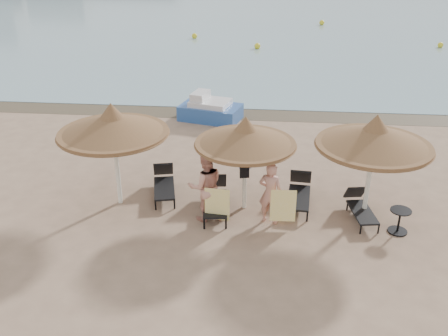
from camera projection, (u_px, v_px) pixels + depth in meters
The scene contains 21 objects.
ground at pixel (225, 233), 13.37m from camera, with size 160.00×160.00×0.00m, color #A28166.
wet_sand_strip at pixel (245, 114), 21.78m from camera, with size 200.00×1.60×0.01m, color brown.
palapa_left at pixel (113, 125), 13.76m from camera, with size 3.13×3.13×3.10m.
palapa_center at pixel (245, 136), 13.61m from camera, with size 2.84×2.84×2.82m.
palapa_right at pixel (375, 137), 13.03m from camera, with size 3.10×3.10×3.07m.
lounger_far_left at pixel (164, 183), 15.20m from camera, with size 0.98×1.90×0.81m.
lounger_near_left at pixel (215, 197), 14.34m from camera, with size 0.85×2.02×0.88m.
lounger_near_right at pixel (299, 191), 14.67m from camera, with size 0.79×1.92×0.84m.
lounger_far_right at pixel (360, 206), 13.99m from camera, with size 0.80×1.69×0.73m.
side_table at pixel (399, 222), 13.29m from camera, with size 0.56×0.56×0.67m.
person_left at pixel (206, 181), 13.54m from camera, with size 1.09×0.71×2.37m, color tan.
person_right at pixel (271, 189), 13.44m from camera, with size 0.96×0.62×2.08m, color tan.
towel_left at pixel (217, 204), 13.42m from camera, with size 0.68×0.09×0.96m.
towel_right at pixel (283, 206), 13.35m from camera, with size 0.69×0.05×0.96m.
bag_patterned at pixel (245, 161), 14.14m from camera, with size 0.35×0.17×0.43m.
bag_dark at pixel (244, 172), 13.91m from camera, with size 0.27×0.15×0.37m.
pedal_boat at pixel (210, 110), 21.01m from camera, with size 2.77×2.04×1.15m.
buoy_left at pixel (195, 36), 35.98m from camera, with size 0.39×0.39×0.39m, color yellow.
buoy_mid at pixel (322, 23), 40.84m from camera, with size 0.41×0.41×0.41m, color yellow.
buoy_right at pixel (440, 45), 33.35m from camera, with size 0.37×0.37×0.37m, color yellow.
buoy_extra at pixel (257, 46), 33.00m from camera, with size 0.40×0.40×0.40m, color yellow.
Camera 1 is at (1.02, -11.20, 7.45)m, focal length 40.00 mm.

